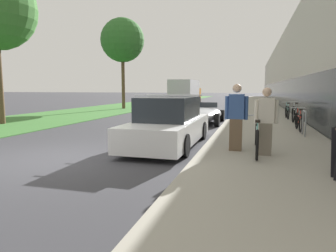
{
  "coord_description": "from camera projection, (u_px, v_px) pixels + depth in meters",
  "views": [
    {
      "loc": [
        4.64,
        -6.12,
        1.73
      ],
      "look_at": [
        -0.26,
        11.2,
        -0.54
      ],
      "focal_mm": 32.0,
      "sensor_mm": 36.0,
      "label": 1
    }
  ],
  "objects": [
    {
      "name": "parked_sedan_curbside",
      "position": [
        169.0,
        124.0,
        9.06
      ],
      "size": [
        1.82,
        4.7,
        1.54
      ],
      "color": "white",
      "rests_on": "ground"
    },
    {
      "name": "tandem_bicycle",
      "position": [
        257.0,
        137.0,
        7.47
      ],
      "size": [
        0.52,
        2.56,
        0.87
      ],
      "color": "black",
      "rests_on": "sidewalk_slab"
    },
    {
      "name": "cruiser_bike_farthest",
      "position": [
        287.0,
        112.0,
        15.66
      ],
      "size": [
        0.52,
        1.64,
        0.86
      ],
      "color": "black",
      "rests_on": "sidewalk_slab"
    },
    {
      "name": "moving_truck",
      "position": [
        186.0,
        93.0,
        30.43
      ],
      "size": [
        2.26,
        6.49,
        2.55
      ],
      "color": "orange",
      "rests_on": "ground"
    },
    {
      "name": "lawn_strip",
      "position": [
        144.0,
        104.0,
        33.06
      ],
      "size": [
        6.36,
        70.0,
        0.03
      ],
      "color": "#3D7533",
      "rests_on": "ground"
    },
    {
      "name": "vintage_roadster_curbside",
      "position": [
        205.0,
        114.0,
        14.93
      ],
      "size": [
        1.71,
        4.08,
        1.02
      ],
      "color": "silver",
      "rests_on": "ground"
    },
    {
      "name": "person_rider",
      "position": [
        266.0,
        121.0,
        7.06
      ],
      "size": [
        0.54,
        0.21,
        1.6
      ],
      "color": "#756B5B",
      "rests_on": "sidewalk_slab"
    },
    {
      "name": "bike_rack_hoop",
      "position": [
        304.0,
        120.0,
        10.04
      ],
      "size": [
        0.05,
        0.6,
        0.84
      ],
      "color": "gray",
      "rests_on": "sidewalk_slab"
    },
    {
      "name": "cruiser_bike_middle",
      "position": [
        295.0,
        115.0,
        13.4
      ],
      "size": [
        0.52,
        1.82,
        0.98
      ],
      "color": "black",
      "rests_on": "sidewalk_slab"
    },
    {
      "name": "ground_plane",
      "position": [
        54.0,
        160.0,
        7.32
      ],
      "size": [
        220.0,
        220.0,
        0.0
      ],
      "primitive_type": "plane",
      "color": "#38383D"
    },
    {
      "name": "street_tree_far",
      "position": [
        122.0,
        40.0,
        24.79
      ],
      "size": [
        3.61,
        3.61,
        7.51
      ],
      "color": "brown",
      "rests_on": "ground"
    },
    {
      "name": "sidewalk_slab",
      "position": [
        259.0,
        108.0,
        25.96
      ],
      "size": [
        3.63,
        70.0,
        0.15
      ],
      "color": "#A39E8E",
      "rests_on": "ground"
    },
    {
      "name": "cruiser_bike_nearest",
      "position": [
        299.0,
        121.0,
        11.22
      ],
      "size": [
        0.52,
        1.65,
        0.85
      ],
      "color": "black",
      "rests_on": "sidewalk_slab"
    },
    {
      "name": "person_bystander",
      "position": [
        236.0,
        117.0,
        7.58
      ],
      "size": [
        0.58,
        0.23,
        1.69
      ],
      "color": "brown",
      "rests_on": "sidewalk_slab"
    },
    {
      "name": "storefront_facade",
      "position": [
        327.0,
        73.0,
        31.34
      ],
      "size": [
        10.01,
        70.0,
        6.63
      ],
      "color": "#BCB7AD",
      "rests_on": "ground"
    }
  ]
}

